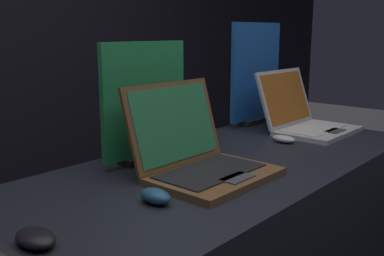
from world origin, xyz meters
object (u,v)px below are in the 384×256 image
Objects in this scene: mouse_back at (284,139)px; promo_stand_middle at (145,105)px; mouse_middle at (155,196)px; promo_stand_back at (256,76)px; laptop_back at (305,117)px; mouse_front at (36,238)px; laptop_middle at (199,155)px.

promo_stand_middle is at bearing 157.20° from mouse_back.
mouse_middle is 1.15m from promo_stand_back.
mouse_back is at bearing -22.80° from promo_stand_middle.
laptop_back is at bearing 8.93° from mouse_back.
mouse_back is at bearing 3.30° from mouse_front.
laptop_back is 0.78× the size of promo_stand_back.
promo_stand_back is (0.00, 0.27, 0.17)m from laptop_back.
promo_stand_back is at bearing 21.93° from laptop_middle.
mouse_middle is 0.81m from mouse_back.
laptop_middle reaches higher than mouse_middle.
laptop_middle is (0.59, 0.05, 0.05)m from mouse_front.
promo_stand_back is (1.39, 0.37, 0.21)m from mouse_front.
laptop_middle is 0.80× the size of promo_stand_back.
promo_stand_middle is at bearing 26.51° from mouse_front.
laptop_middle is at bearing -176.30° from laptop_back.
laptop_middle reaches higher than mouse_back.
promo_stand_back reaches higher than laptop_back.
mouse_front is at bearing -176.70° from mouse_back.
laptop_back is 0.26m from mouse_back.
laptop_middle is 0.27m from promo_stand_middle.
mouse_front is at bearing -174.83° from laptop_middle.
mouse_front is 0.29× the size of laptop_back.
promo_stand_middle is 1.08× the size of laptop_back.
laptop_middle reaches higher than mouse_front.
mouse_middle is at bearing -3.17° from mouse_front.
promo_stand_middle is (0.00, 0.24, 0.13)m from laptop_middle.
promo_stand_back is at bearing 15.09° from mouse_front.
laptop_middle is at bearing -178.73° from mouse_back.
laptop_back is at bearing 6.67° from mouse_middle.
laptop_middle is 3.86× the size of mouse_middle.
mouse_front reaches higher than mouse_back.
promo_stand_middle is at bearing 50.47° from mouse_middle.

